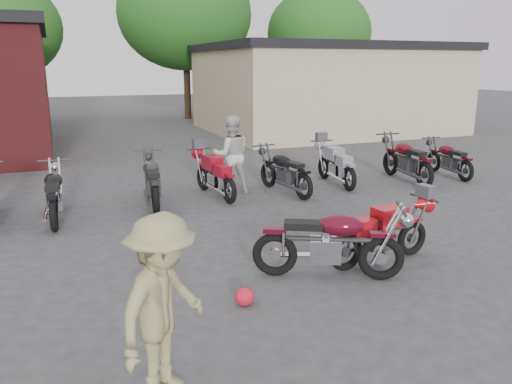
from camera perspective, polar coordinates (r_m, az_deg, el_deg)
name	(u,v)px	position (r m, az deg, el deg)	size (l,w,h in m)	color
ground	(316,303)	(6.47, 6.92, -12.50)	(90.00, 90.00, 0.00)	#39393C
stucco_building	(324,91)	(23.04, 7.76, 11.38)	(10.00, 8.00, 3.50)	tan
tree_2	(185,35)	(27.92, -8.06, 17.32)	(7.04, 7.04, 8.80)	#184B14
tree_3	(318,49)	(30.84, 7.14, 15.94)	(6.08, 6.08, 7.60)	#184B14
vintage_motorcycle	(331,238)	(6.98, 8.58, -5.25)	(2.03, 0.67, 1.18)	#510A19
sportbike	(383,230)	(7.71, 14.31, -4.22)	(1.77, 0.58, 1.03)	red
helmet	(245,297)	(6.33, -1.31, -11.85)	(0.25, 0.25, 0.23)	red
person_light	(231,155)	(11.48, -2.84, 4.26)	(0.87, 0.68, 1.79)	beige
person_tan	(163,307)	(4.55, -10.54, -12.80)	(1.10, 0.63, 1.70)	#9B9060
row_bike_2	(54,191)	(10.24, -22.08, 0.09)	(1.96, 0.65, 1.14)	black
row_bike_3	(152,178)	(10.76, -11.80, 1.57)	(2.01, 0.66, 1.16)	#262629
row_bike_4	(215,173)	(11.26, -4.76, 2.21)	(1.89, 0.62, 1.09)	#A60D21
row_bike_5	(284,169)	(11.54, 3.25, 2.63)	(1.95, 0.64, 1.13)	black
row_bike_6	(336,163)	(12.51, 9.10, 3.33)	(1.90, 0.63, 1.10)	#9899A6
row_bike_7	(406,157)	(13.28, 16.82, 3.82)	(2.12, 0.70, 1.23)	#590B13
row_bike_8	(449,157)	(14.24, 21.17, 3.75)	(1.80, 0.59, 1.05)	#4C0915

